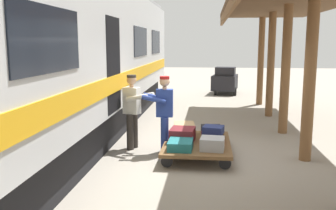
{
  "coord_description": "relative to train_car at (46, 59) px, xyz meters",
  "views": [
    {
      "loc": [
        0.21,
        7.76,
        2.4
      ],
      "look_at": [
        1.02,
        0.23,
        1.15
      ],
      "focal_mm": 39.99,
      "sensor_mm": 36.0,
      "label": 1
    }
  ],
  "objects": [
    {
      "name": "platform_canopy",
      "position": [
        -5.46,
        0.0,
        1.16
      ],
      "size": [
        3.2,
        15.27,
        3.56
      ],
      "color": "brown",
      "rests_on": "ground_plane"
    },
    {
      "name": "suitcase_navy_fabric",
      "position": [
        -3.62,
        -0.09,
        -1.49
      ],
      "size": [
        0.49,
        0.46,
        0.17
      ],
      "primitive_type": "cube",
      "rotation": [
        0.0,
        0.0,
        -0.21
      ],
      "color": "navy",
      "rests_on": "suitcase_burgundy_valise"
    },
    {
      "name": "ground_plane",
      "position": [
        -3.7,
        0.0,
        -2.06
      ],
      "size": [
        60.0,
        60.0,
        0.0
      ],
      "primitive_type": "plane",
      "color": "gray"
    },
    {
      "name": "porter_in_overalls",
      "position": [
        -2.53,
        -0.22,
        -1.14
      ],
      "size": [
        0.68,
        0.44,
        1.7
      ],
      "color": "navy",
      "rests_on": "ground_plane"
    },
    {
      "name": "luggage_cart",
      "position": [
        -3.28,
        -0.07,
        -1.8
      ],
      "size": [
        1.41,
        2.08,
        0.31
      ],
      "color": "brown",
      "rests_on": "ground_plane"
    },
    {
      "name": "suitcase_tan_vintage",
      "position": [
        -2.96,
        -0.64,
        -1.61
      ],
      "size": [
        0.52,
        0.6,
        0.28
      ],
      "primitive_type": "cube",
      "rotation": [
        0.0,
        0.0,
        0.11
      ],
      "color": "tan",
      "rests_on": "luggage_cart"
    },
    {
      "name": "suitcase_teal_softside",
      "position": [
        -2.96,
        0.5,
        -1.67
      ],
      "size": [
        0.49,
        0.65,
        0.18
      ],
      "primitive_type": "cube",
      "rotation": [
        0.0,
        0.0,
        -0.02
      ],
      "color": "#1E666B",
      "rests_on": "luggage_cart"
    },
    {
      "name": "porter_by_door",
      "position": [
        -1.79,
        -0.48,
        -1.14
      ],
      "size": [
        0.73,
        0.57,
        1.7
      ],
      "color": "#332D28",
      "rests_on": "ground_plane"
    },
    {
      "name": "suitcase_black_hardshell",
      "position": [
        -3.59,
        -0.64,
        -1.65
      ],
      "size": [
        0.51,
        0.62,
        0.22
      ],
      "primitive_type": "cube",
      "rotation": [
        0.0,
        0.0,
        0.12
      ],
      "color": "black",
      "rests_on": "luggage_cart"
    },
    {
      "name": "train_car",
      "position": [
        0.0,
        0.0,
        0.0
      ],
      "size": [
        3.02,
        18.27,
        4.0
      ],
      "color": "silver",
      "rests_on": "ground_plane"
    },
    {
      "name": "suitcase_burgundy_valise",
      "position": [
        -3.59,
        -0.07,
        -1.66
      ],
      "size": [
        0.47,
        0.56,
        0.19
      ],
      "primitive_type": "cube",
      "rotation": [
        0.0,
        0.0,
        0.08
      ],
      "color": "maroon",
      "rests_on": "luggage_cart"
    },
    {
      "name": "baggage_tug",
      "position": [
        -4.29,
        -10.29,
        -1.43
      ],
      "size": [
        1.36,
        1.85,
        1.3
      ],
      "color": "black",
      "rests_on": "ground_plane"
    },
    {
      "name": "suitcase_maroon_trunk",
      "position": [
        -2.96,
        -0.07,
        -1.61
      ],
      "size": [
        0.55,
        0.62,
        0.29
      ],
      "primitive_type": "cube",
      "rotation": [
        0.0,
        0.0,
        -0.09
      ],
      "color": "maroon",
      "rests_on": "luggage_cart"
    },
    {
      "name": "suitcase_gray_aluminum",
      "position": [
        -3.59,
        0.5,
        -1.63
      ],
      "size": [
        0.5,
        0.48,
        0.25
      ],
      "primitive_type": "cube",
      "rotation": [
        0.0,
        0.0,
        -0.08
      ],
      "color": "#9EA0A5",
      "rests_on": "luggage_cart"
    }
  ]
}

